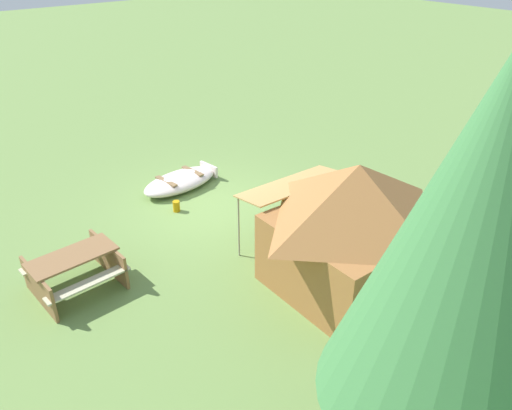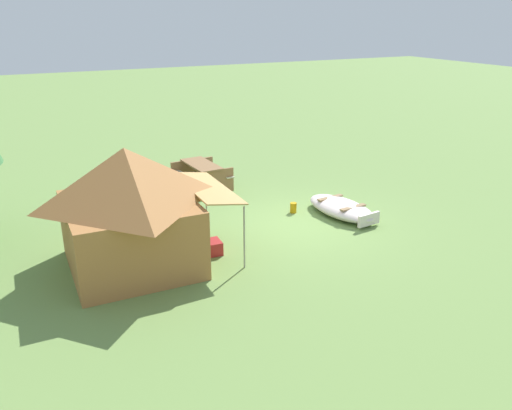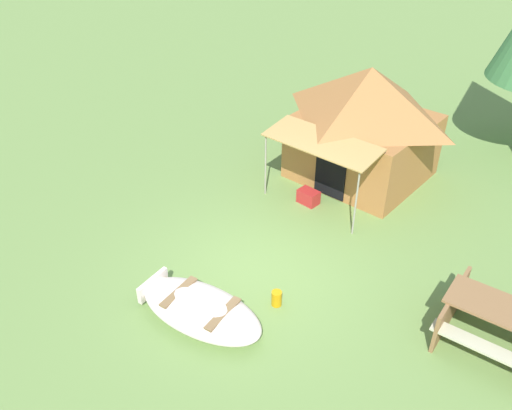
% 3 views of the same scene
% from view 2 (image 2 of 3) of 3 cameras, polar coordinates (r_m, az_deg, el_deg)
% --- Properties ---
extents(ground_plane, '(80.00, 80.00, 0.00)m').
position_cam_2_polar(ground_plane, '(13.41, 4.06, -2.19)').
color(ground_plane, olive).
extents(beached_rowboat, '(2.36, 1.34, 0.41)m').
position_cam_2_polar(beached_rowboat, '(14.11, 9.34, -0.32)').
color(beached_rowboat, silver).
rests_on(beached_rowboat, ground_plane).
extents(canvas_cabin_tent, '(2.97, 3.61, 2.61)m').
position_cam_2_polar(canvas_cabin_tent, '(11.10, -13.74, -0.17)').
color(canvas_cabin_tent, '#AA6D39').
rests_on(canvas_cabin_tent, ground_plane).
extents(picnic_table, '(1.73, 1.54, 0.78)m').
position_cam_2_polar(picnic_table, '(16.14, -5.98, 3.51)').
color(picnic_table, olive).
rests_on(picnic_table, ground_plane).
extents(cooler_box, '(0.46, 0.33, 0.31)m').
position_cam_2_polar(cooler_box, '(11.84, -4.62, -4.59)').
color(cooler_box, '#B22626').
rests_on(cooler_box, ground_plane).
extents(fuel_can, '(0.25, 0.25, 0.28)m').
position_cam_2_polar(fuel_can, '(14.18, 4.11, -0.30)').
color(fuel_can, orange).
rests_on(fuel_can, ground_plane).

